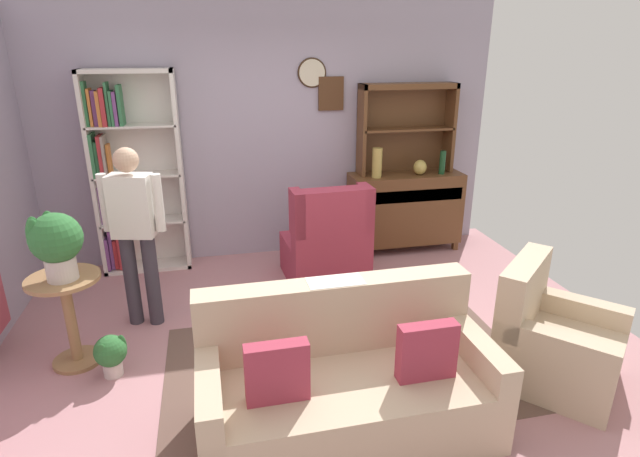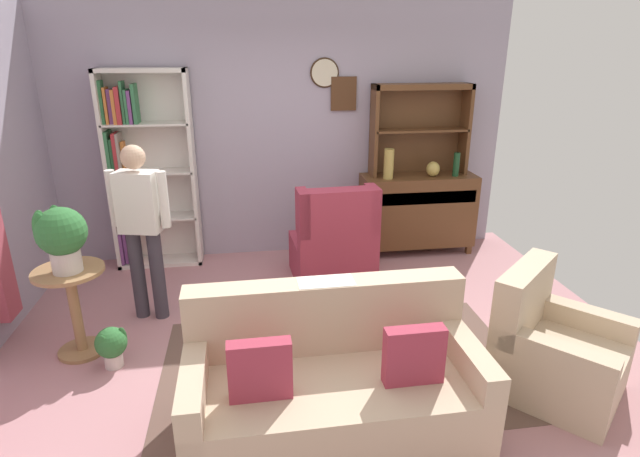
{
  "view_description": "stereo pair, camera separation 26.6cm",
  "coord_description": "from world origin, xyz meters",
  "px_view_note": "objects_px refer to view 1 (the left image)",
  "views": [
    {
      "loc": [
        -0.71,
        -3.46,
        2.32
      ],
      "look_at": [
        0.1,
        0.2,
        0.95
      ],
      "focal_mm": 28.38,
      "sensor_mm": 36.0,
      "label": 1
    },
    {
      "loc": [
        -0.45,
        -3.51,
        2.32
      ],
      "look_at": [
        0.1,
        0.2,
        0.95
      ],
      "focal_mm": 28.38,
      "sensor_mm": 36.0,
      "label": 2
    }
  ],
  "objects_px": {
    "sideboard_hutch": "(406,116)",
    "armchair_floral": "(553,344)",
    "plant_stand": "(69,311)",
    "potted_plant_small": "(111,353)",
    "vase_tall": "(377,163)",
    "person_reading": "(135,226)",
    "bookshelf": "(129,173)",
    "coffee_table": "(333,307)",
    "sideboard": "(405,208)",
    "wingback_chair": "(327,247)",
    "bottle_wine": "(442,162)",
    "potted_plant_large": "(55,241)",
    "vase_round": "(420,167)",
    "book_stack": "(320,293)",
    "couch_floral": "(345,384)"
  },
  "relations": [
    {
      "from": "sideboard_hutch",
      "to": "armchair_floral",
      "type": "relative_size",
      "value": 1.02
    },
    {
      "from": "plant_stand",
      "to": "potted_plant_small",
      "type": "bearing_deg",
      "value": -38.9
    },
    {
      "from": "vase_tall",
      "to": "person_reading",
      "type": "height_order",
      "value": "person_reading"
    },
    {
      "from": "bookshelf",
      "to": "coffee_table",
      "type": "height_order",
      "value": "bookshelf"
    },
    {
      "from": "sideboard",
      "to": "wingback_chair",
      "type": "distance_m",
      "value": 1.32
    },
    {
      "from": "coffee_table",
      "to": "bottle_wine",
      "type": "bearing_deg",
      "value": 46.1
    },
    {
      "from": "bottle_wine",
      "to": "coffee_table",
      "type": "bearing_deg",
      "value": -133.9
    },
    {
      "from": "vase_tall",
      "to": "person_reading",
      "type": "bearing_deg",
      "value": -156.54
    },
    {
      "from": "vase_tall",
      "to": "armchair_floral",
      "type": "xyz_separation_m",
      "value": [
        0.51,
        -2.54,
        -0.8
      ]
    },
    {
      "from": "sideboard_hutch",
      "to": "bottle_wine",
      "type": "bearing_deg",
      "value": -26.96
    },
    {
      "from": "wingback_chair",
      "to": "potted_plant_large",
      "type": "distance_m",
      "value": 2.49
    },
    {
      "from": "vase_round",
      "to": "book_stack",
      "type": "bearing_deg",
      "value": -131.32
    },
    {
      "from": "bookshelf",
      "to": "sideboard_hutch",
      "type": "relative_size",
      "value": 1.91
    },
    {
      "from": "couch_floral",
      "to": "potted_plant_small",
      "type": "relative_size",
      "value": 5.57
    },
    {
      "from": "vase_round",
      "to": "potted_plant_large",
      "type": "relative_size",
      "value": 0.34
    },
    {
      "from": "sideboard",
      "to": "bottle_wine",
      "type": "relative_size",
      "value": 4.86
    },
    {
      "from": "potted_plant_small",
      "to": "person_reading",
      "type": "bearing_deg",
      "value": 77.51
    },
    {
      "from": "coffee_table",
      "to": "vase_round",
      "type": "bearing_deg",
      "value": 51.12
    },
    {
      "from": "vase_tall",
      "to": "couch_floral",
      "type": "relative_size",
      "value": 0.18
    },
    {
      "from": "armchair_floral",
      "to": "book_stack",
      "type": "bearing_deg",
      "value": 153.2
    },
    {
      "from": "bottle_wine",
      "to": "vase_tall",
      "type": "bearing_deg",
      "value": 179.34
    },
    {
      "from": "plant_stand",
      "to": "book_stack",
      "type": "xyz_separation_m",
      "value": [
        1.88,
        -0.18,
        0.03
      ]
    },
    {
      "from": "coffee_table",
      "to": "book_stack",
      "type": "xyz_separation_m",
      "value": [
        -0.1,
        0.03,
        0.12
      ]
    },
    {
      "from": "bottle_wine",
      "to": "vase_round",
      "type": "bearing_deg",
      "value": 175.05
    },
    {
      "from": "wingback_chair",
      "to": "book_stack",
      "type": "bearing_deg",
      "value": -105.81
    },
    {
      "from": "sideboard",
      "to": "couch_floral",
      "type": "height_order",
      "value": "sideboard"
    },
    {
      "from": "vase_round",
      "to": "book_stack",
      "type": "distance_m",
      "value": 2.42
    },
    {
      "from": "bookshelf",
      "to": "plant_stand",
      "type": "relative_size",
      "value": 2.9
    },
    {
      "from": "wingback_chair",
      "to": "potted_plant_small",
      "type": "bearing_deg",
      "value": -147.95
    },
    {
      "from": "bookshelf",
      "to": "vase_tall",
      "type": "relative_size",
      "value": 6.37
    },
    {
      "from": "bottle_wine",
      "to": "potted_plant_small",
      "type": "bearing_deg",
      "value": -152.03
    },
    {
      "from": "vase_round",
      "to": "potted_plant_small",
      "type": "bearing_deg",
      "value": -149.8
    },
    {
      "from": "vase_tall",
      "to": "person_reading",
      "type": "relative_size",
      "value": 0.21
    },
    {
      "from": "sideboard_hutch",
      "to": "book_stack",
      "type": "relative_size",
      "value": 5.22
    },
    {
      "from": "sideboard_hutch",
      "to": "potted_plant_small",
      "type": "distance_m",
      "value": 3.87
    },
    {
      "from": "vase_tall",
      "to": "plant_stand",
      "type": "relative_size",
      "value": 0.46
    },
    {
      "from": "sideboard_hutch",
      "to": "person_reading",
      "type": "xyz_separation_m",
      "value": [
        -2.85,
        -1.26,
        -0.65
      ]
    },
    {
      "from": "bookshelf",
      "to": "vase_round",
      "type": "relative_size",
      "value": 12.35
    },
    {
      "from": "bookshelf",
      "to": "sideboard_hutch",
      "type": "bearing_deg",
      "value": 0.48
    },
    {
      "from": "book_stack",
      "to": "sideboard",
      "type": "bearing_deg",
      "value": 52.17
    },
    {
      "from": "sideboard_hutch",
      "to": "person_reading",
      "type": "bearing_deg",
      "value": -156.2
    },
    {
      "from": "bookshelf",
      "to": "wingback_chair",
      "type": "xyz_separation_m",
      "value": [
        1.92,
        -0.79,
        -0.69
      ]
    },
    {
      "from": "vase_tall",
      "to": "wingback_chair",
      "type": "height_order",
      "value": "vase_tall"
    },
    {
      "from": "vase_round",
      "to": "couch_floral",
      "type": "height_order",
      "value": "vase_round"
    },
    {
      "from": "sideboard",
      "to": "potted_plant_small",
      "type": "relative_size",
      "value": 4.0
    },
    {
      "from": "armchair_floral",
      "to": "wingback_chair",
      "type": "bearing_deg",
      "value": 122.57
    },
    {
      "from": "vase_tall",
      "to": "potted_plant_large",
      "type": "distance_m",
      "value": 3.33
    },
    {
      "from": "book_stack",
      "to": "coffee_table",
      "type": "bearing_deg",
      "value": -17.86
    },
    {
      "from": "armchair_floral",
      "to": "potted_plant_small",
      "type": "distance_m",
      "value": 3.22
    },
    {
      "from": "armchair_floral",
      "to": "bottle_wine",
      "type": "bearing_deg",
      "value": 83.91
    }
  ]
}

